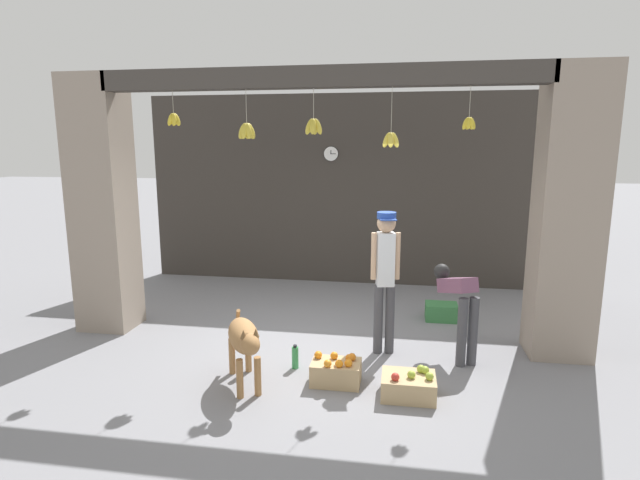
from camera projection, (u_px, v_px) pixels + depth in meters
ground_plane at (314, 348)px, 6.22m from camera, size 60.00×60.00×0.00m
shop_back_wall at (344, 190)px, 8.94m from camera, size 7.13×0.12×3.37m
shop_pillar_left at (103, 206)px, 6.65m from camera, size 0.70×0.60×3.37m
shop_pillar_right at (568, 216)px, 5.73m from camera, size 0.70×0.60×3.37m
storefront_awning at (314, 81)px, 5.73m from camera, size 5.23×0.28×0.93m
dog at (244, 339)px, 5.13m from camera, size 0.64×1.01×0.76m
shopkeeper at (385, 271)px, 5.88m from camera, size 0.34×0.30×1.72m
worker_stooping at (459, 301)px, 5.81m from camera, size 0.48×0.77×1.04m
fruit_crate_oranges at (336, 371)px, 5.26m from camera, size 0.52×0.35×0.31m
fruit_crate_apples at (409, 385)px, 4.99m from camera, size 0.54×0.42×0.29m
produce_box_green at (441, 312)px, 7.19m from camera, size 0.45×0.33×0.24m
water_bottle at (295, 357)px, 5.62m from camera, size 0.08×0.08×0.28m
wall_clock at (331, 154)px, 8.78m from camera, size 0.26×0.03×0.26m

